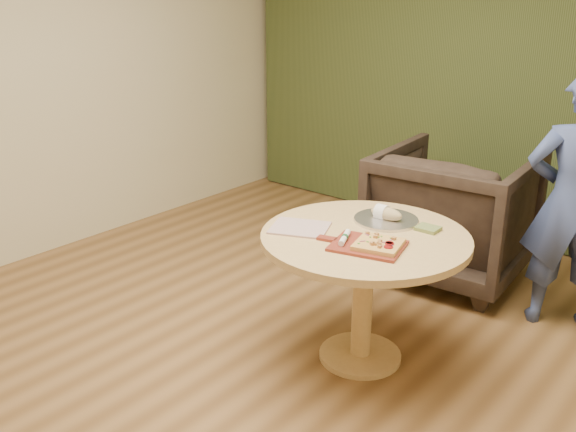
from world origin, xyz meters
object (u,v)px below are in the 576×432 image
at_px(cutlery_roll, 345,238).
at_px(person_standing, 573,203).
at_px(flatbread_pizza, 379,244).
at_px(serving_tray, 386,220).
at_px(bread_roll, 385,213).
at_px(pedestal_table, 364,259).
at_px(pizza_paddle, 366,245).
at_px(armchair, 454,207).

xyz_separation_m(cutlery_roll, person_standing, (0.72, 1.29, -0.00)).
xyz_separation_m(flatbread_pizza, person_standing, (0.55, 1.25, 0.00)).
bearing_deg(person_standing, cutlery_roll, 34.93).
bearing_deg(serving_tray, flatbread_pizza, -63.58).
bearing_deg(bread_roll, pedestal_table, -82.46).
bearing_deg(pedestal_table, pizza_paddle, -56.17).
height_order(bread_roll, person_standing, person_standing).
height_order(pizza_paddle, bread_roll, bread_roll).
bearing_deg(flatbread_pizza, pizza_paddle, -165.63).
xyz_separation_m(flatbread_pizza, bread_roll, (-0.19, 0.36, 0.02)).
relative_size(pedestal_table, armchair, 1.09).
relative_size(pedestal_table, person_standing, 0.71).
relative_size(flatbread_pizza, cutlery_roll, 1.40).
relative_size(pedestal_table, flatbread_pizza, 4.12).
distance_m(armchair, person_standing, 0.90).
bearing_deg(flatbread_pizza, pedestal_table, 142.12).
bearing_deg(armchair, flatbread_pizza, 96.41).
xyz_separation_m(flatbread_pizza, serving_tray, (-0.18, 0.36, -0.02)).
bearing_deg(flatbread_pizza, cutlery_roll, -166.08).
xyz_separation_m(bread_roll, person_standing, (0.74, 0.89, -0.01)).
bearing_deg(pizza_paddle, serving_tray, 92.43).
relative_size(pedestal_table, pizza_paddle, 2.34).
distance_m(pizza_paddle, flatbread_pizza, 0.07).
height_order(serving_tray, armchair, armchair).
bearing_deg(armchair, cutlery_roll, 89.51).
relative_size(bread_roll, armchair, 0.19).
distance_m(pizza_paddle, cutlery_roll, 0.12).
bearing_deg(pedestal_table, flatbread_pizza, -37.88).
bearing_deg(flatbread_pizza, serving_tray, 116.42).
distance_m(pedestal_table, bread_roll, 0.31).
distance_m(cutlery_roll, bread_roll, 0.41).
bearing_deg(bread_roll, flatbread_pizza, -62.47).
bearing_deg(pizza_paddle, person_standing, 49.64).
bearing_deg(bread_roll, pizza_paddle, -71.78).
relative_size(serving_tray, armchair, 0.35).
xyz_separation_m(pedestal_table, flatbread_pizza, (0.16, -0.12, 0.17)).
relative_size(flatbread_pizza, serving_tray, 0.75).
height_order(armchair, person_standing, person_standing).
relative_size(pizza_paddle, person_standing, 0.30).
height_order(flatbread_pizza, armchair, armchair).
height_order(serving_tray, person_standing, person_standing).
relative_size(pedestal_table, cutlery_roll, 5.78).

